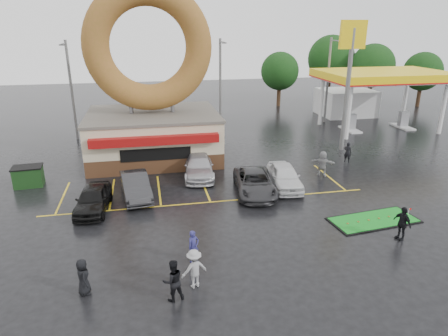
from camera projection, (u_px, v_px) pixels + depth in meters
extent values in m
plane|color=black|center=(221.00, 228.00, 21.28)|extent=(120.00, 120.00, 0.00)
cube|color=#472B19|center=(155.00, 150.00, 32.51)|extent=(10.00, 8.00, 1.20)
cube|color=beige|center=(153.00, 129.00, 31.92)|extent=(10.00, 8.00, 2.30)
cube|color=#59544C|center=(152.00, 114.00, 31.49)|extent=(10.20, 8.20, 0.20)
cube|color=maroon|center=(155.00, 141.00, 27.87)|extent=(9.00, 0.60, 0.60)
cylinder|color=slate|center=(131.00, 106.00, 30.96)|extent=(0.30, 0.30, 1.20)
cylinder|color=slate|center=(172.00, 104.00, 31.55)|extent=(0.30, 0.30, 1.20)
torus|color=brown|center=(148.00, 46.00, 29.77)|extent=(9.60, 2.00, 9.60)
cylinder|color=silver|center=(349.00, 113.00, 37.04)|extent=(0.40, 0.40, 5.00)
cylinder|color=silver|center=(443.00, 109.00, 38.90)|extent=(0.40, 0.40, 5.00)
cylinder|color=silver|center=(321.00, 102.00, 42.58)|extent=(0.40, 0.40, 5.00)
cylinder|color=silver|center=(405.00, 98.00, 44.43)|extent=(0.40, 0.40, 5.00)
cube|color=silver|center=(383.00, 78.00, 39.81)|extent=(12.00, 8.00, 0.50)
cube|color=yellow|center=(384.00, 75.00, 39.70)|extent=(12.30, 8.30, 0.70)
cube|color=#99999E|center=(351.00, 122.00, 40.72)|extent=(0.90, 0.60, 1.60)
cube|color=#99999E|center=(403.00, 119.00, 41.84)|extent=(0.90, 0.60, 1.60)
cube|color=silver|center=(346.00, 102.00, 47.53)|extent=(6.00, 5.00, 3.00)
cylinder|color=slate|center=(347.00, 92.00, 33.06)|extent=(0.36, 0.36, 10.00)
cube|color=yellow|center=(353.00, 35.00, 31.54)|extent=(2.20, 0.30, 2.20)
cylinder|color=slate|center=(72.00, 91.00, 36.35)|extent=(0.24, 0.24, 9.00)
cylinder|color=slate|center=(64.00, 44.00, 34.01)|extent=(0.12, 2.00, 0.12)
cube|color=slate|center=(61.00, 45.00, 33.10)|extent=(0.40, 0.18, 0.12)
cylinder|color=slate|center=(220.00, 86.00, 39.87)|extent=(0.24, 0.24, 9.00)
cylinder|color=slate|center=(222.00, 42.00, 37.52)|extent=(0.12, 2.00, 0.12)
cube|color=slate|center=(224.00, 43.00, 36.61)|extent=(0.40, 0.18, 0.12)
cylinder|color=slate|center=(328.00, 81.00, 43.01)|extent=(0.24, 0.24, 9.00)
cylinder|color=slate|center=(336.00, 41.00, 40.66)|extent=(0.12, 2.00, 0.12)
cube|color=slate|center=(340.00, 42.00, 39.76)|extent=(0.40, 0.18, 0.12)
cylinder|color=#332114|center=(369.00, 94.00, 53.28)|extent=(0.50, 0.50, 2.88)
sphere|color=black|center=(373.00, 66.00, 52.00)|extent=(5.60, 5.60, 5.60)
cylinder|color=#332114|center=(419.00, 97.00, 52.60)|extent=(0.50, 0.50, 2.52)
sphere|color=black|center=(423.00, 71.00, 51.49)|extent=(4.90, 4.90, 4.90)
cylinder|color=#332114|center=(328.00, 90.00, 56.17)|extent=(0.50, 0.50, 3.24)
sphere|color=black|center=(331.00, 59.00, 54.73)|extent=(6.30, 6.30, 6.30)
cylinder|color=#332114|center=(279.00, 96.00, 52.96)|extent=(0.50, 0.50, 2.52)
sphere|color=black|center=(280.00, 71.00, 51.85)|extent=(4.90, 4.90, 4.90)
imported|color=black|center=(93.00, 199.00, 23.11)|extent=(2.13, 4.40, 1.45)
imported|color=#2A2A2C|center=(136.00, 186.00, 24.89)|extent=(2.16, 4.72, 1.50)
imported|color=#B2B1B7|center=(199.00, 166.00, 28.40)|extent=(2.56, 5.22, 1.46)
imported|color=#323235|center=(255.00, 183.00, 25.52)|extent=(3.03, 5.43, 1.44)
imported|color=silver|center=(284.00, 176.00, 26.41)|extent=(2.29, 4.70, 1.54)
imported|color=navy|center=(194.00, 246.00, 18.07)|extent=(0.67, 0.58, 1.54)
imported|color=black|center=(173.00, 281.00, 15.49)|extent=(0.98, 0.84, 1.74)
imported|color=gray|center=(194.00, 269.00, 16.28)|extent=(1.24, 0.94, 1.70)
imported|color=black|center=(83.00, 277.00, 15.86)|extent=(0.66, 0.86, 1.56)
imported|color=black|center=(402.00, 223.00, 19.93)|extent=(0.68, 1.11, 1.77)
imported|color=gray|center=(323.00, 164.00, 28.39)|extent=(1.75, 1.32, 1.84)
imported|color=black|center=(348.00, 152.00, 31.30)|extent=(0.69, 0.68, 1.61)
cube|color=#183C17|center=(28.00, 177.00, 26.66)|extent=(1.89, 1.33, 1.30)
cube|color=black|center=(374.00, 220.00, 22.09)|extent=(5.14, 2.69, 0.06)
cube|color=#158221|center=(374.00, 220.00, 22.08)|extent=(4.89, 2.44, 0.03)
cylinder|color=silver|center=(408.00, 213.00, 22.28)|extent=(0.02, 0.02, 0.56)
cube|color=red|center=(410.00, 209.00, 22.21)|extent=(0.14, 0.01, 0.10)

